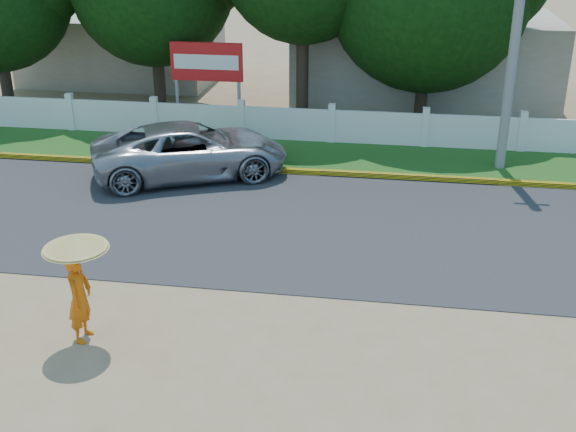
# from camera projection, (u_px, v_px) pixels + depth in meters

# --- Properties ---
(ground) EXTENTS (120.00, 120.00, 0.00)m
(ground) POSITION_uv_depth(u_px,v_px,m) (272.00, 321.00, 13.58)
(ground) COLOR #9E8460
(ground) RESTS_ON ground
(road) EXTENTS (60.00, 7.00, 0.02)m
(road) POSITION_uv_depth(u_px,v_px,m) (304.00, 224.00, 17.66)
(road) COLOR #38383A
(road) RESTS_ON ground
(grass_verge) EXTENTS (60.00, 3.50, 0.03)m
(grass_verge) POSITION_uv_depth(u_px,v_px,m) (327.00, 156.00, 22.42)
(grass_verge) COLOR #2D601E
(grass_verge) RESTS_ON ground
(curb) EXTENTS (40.00, 0.18, 0.16)m
(curb) POSITION_uv_depth(u_px,v_px,m) (320.00, 173.00, 20.85)
(curb) COLOR yellow
(curb) RESTS_ON ground
(fence) EXTENTS (40.00, 0.10, 1.10)m
(fence) POSITION_uv_depth(u_px,v_px,m) (332.00, 126.00, 23.52)
(fence) COLOR silver
(fence) RESTS_ON ground
(building_near) EXTENTS (10.00, 6.00, 3.20)m
(building_near) POSITION_uv_depth(u_px,v_px,m) (424.00, 57.00, 28.84)
(building_near) COLOR #B7AD99
(building_near) RESTS_ON ground
(building_far) EXTENTS (8.00, 5.00, 2.80)m
(building_far) POSITION_uv_depth(u_px,v_px,m) (123.00, 48.00, 31.67)
(building_far) COLOR #B7AD99
(building_far) RESTS_ON ground
(utility_pole) EXTENTS (0.28, 0.28, 7.45)m
(utility_pole) POSITION_uv_depth(u_px,v_px,m) (515.00, 41.00, 19.97)
(utility_pole) COLOR gray
(utility_pole) RESTS_ON ground
(vehicle) EXTENTS (6.08, 4.58, 1.53)m
(vehicle) POSITION_uv_depth(u_px,v_px,m) (191.00, 150.00, 20.53)
(vehicle) COLOR #9B9CA2
(vehicle) RESTS_ON ground
(monk_with_parasol) EXTENTS (1.14, 1.14, 2.08)m
(monk_with_parasol) POSITION_uv_depth(u_px,v_px,m) (77.00, 272.00, 12.51)
(monk_with_parasol) COLOR #DF610B
(monk_with_parasol) RESTS_ON ground
(billboard) EXTENTS (2.50, 0.13, 2.95)m
(billboard) POSITION_uv_depth(u_px,v_px,m) (207.00, 66.00, 24.51)
(billboard) COLOR gray
(billboard) RESTS_ON ground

